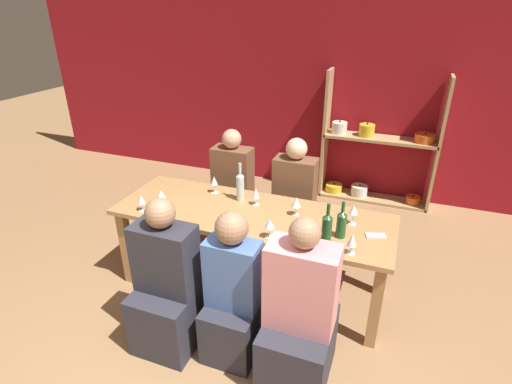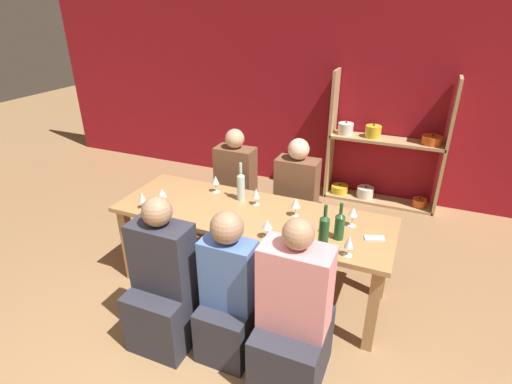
{
  "view_description": "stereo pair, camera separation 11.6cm",
  "coord_description": "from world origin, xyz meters",
  "px_view_note": "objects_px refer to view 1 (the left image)",
  "views": [
    {
      "loc": [
        0.96,
        -1.33,
        2.39
      ],
      "look_at": [
        -0.12,
        1.51,
        0.92
      ],
      "focal_mm": 28.0,
      "sensor_mm": 36.0,
      "label": 1
    },
    {
      "loc": [
        1.07,
        -1.29,
        2.39
      ],
      "look_at": [
        -0.12,
        1.51,
        0.92
      ],
      "focal_mm": 28.0,
      "sensor_mm": 36.0,
      "label": 2
    }
  ],
  "objects_px": {
    "wine_glass_white_a": "(256,194)",
    "wine_glass_white_c": "(270,224)",
    "wine_glass_white_b": "(296,203)",
    "wine_glass_red_c": "(354,211)",
    "person_far_a": "(233,200)",
    "person_near_a": "(170,292)",
    "wine_glass_red_a": "(141,200)",
    "wine_glass_red_b": "(352,240)",
    "person_near_c": "(234,302)",
    "person_far_b": "(294,213)",
    "cell_phone": "(376,236)",
    "dining_table": "(252,223)",
    "wine_glass_empty_a": "(161,195)",
    "wine_bottle_amber": "(341,223)",
    "wine_glass_red_d": "(214,181)",
    "person_near_b": "(299,324)",
    "wine_bottle_dark": "(240,186)",
    "wine_bottle_green": "(327,229)",
    "shelf_unit": "(375,156)"
  },
  "relations": [
    {
      "from": "wine_glass_red_a",
      "to": "person_near_a",
      "type": "relative_size",
      "value": 0.12
    },
    {
      "from": "wine_glass_white_a",
      "to": "person_far_b",
      "type": "bearing_deg",
      "value": 69.57
    },
    {
      "from": "wine_glass_red_d",
      "to": "wine_bottle_amber",
      "type": "bearing_deg",
      "value": -16.07
    },
    {
      "from": "wine_glass_red_c",
      "to": "wine_glass_white_a",
      "type": "bearing_deg",
      "value": 177.25
    },
    {
      "from": "person_near_a",
      "to": "person_far_a",
      "type": "relative_size",
      "value": 0.98
    },
    {
      "from": "wine_glass_red_a",
      "to": "wine_glass_white_c",
      "type": "distance_m",
      "value": 1.15
    },
    {
      "from": "wine_glass_white_c",
      "to": "dining_table",
      "type": "bearing_deg",
      "value": 130.36
    },
    {
      "from": "wine_glass_red_b",
      "to": "wine_glass_red_c",
      "type": "bearing_deg",
      "value": 97.07
    },
    {
      "from": "person_near_c",
      "to": "shelf_unit",
      "type": "bearing_deg",
      "value": 77.37
    },
    {
      "from": "wine_glass_white_c",
      "to": "wine_glass_white_b",
      "type": "bearing_deg",
      "value": 77.6
    },
    {
      "from": "person_near_c",
      "to": "person_far_b",
      "type": "bearing_deg",
      "value": 88.54
    },
    {
      "from": "wine_glass_white_b",
      "to": "wine_glass_red_c",
      "type": "relative_size",
      "value": 0.98
    },
    {
      "from": "wine_glass_white_a",
      "to": "wine_glass_white_c",
      "type": "distance_m",
      "value": 0.55
    },
    {
      "from": "wine_bottle_green",
      "to": "wine_glass_red_a",
      "type": "relative_size",
      "value": 2.3
    },
    {
      "from": "wine_bottle_amber",
      "to": "wine_glass_white_a",
      "type": "relative_size",
      "value": 1.87
    },
    {
      "from": "wine_bottle_dark",
      "to": "person_far_b",
      "type": "height_order",
      "value": "person_far_b"
    },
    {
      "from": "wine_glass_red_a",
      "to": "wine_glass_white_a",
      "type": "bearing_deg",
      "value": 27.29
    },
    {
      "from": "dining_table",
      "to": "person_far_b",
      "type": "bearing_deg",
      "value": 75.48
    },
    {
      "from": "dining_table",
      "to": "wine_glass_red_c",
      "type": "distance_m",
      "value": 0.85
    },
    {
      "from": "wine_glass_white_a",
      "to": "dining_table",
      "type": "bearing_deg",
      "value": -82.0
    },
    {
      "from": "wine_bottle_green",
      "to": "wine_glass_white_a",
      "type": "bearing_deg",
      "value": 148.96
    },
    {
      "from": "person_near_a",
      "to": "wine_glass_empty_a",
      "type": "bearing_deg",
      "value": 124.09
    },
    {
      "from": "wine_glass_white_c",
      "to": "person_far_b",
      "type": "height_order",
      "value": "person_far_b"
    },
    {
      "from": "wine_glass_white_c",
      "to": "person_near_a",
      "type": "relative_size",
      "value": 0.13
    },
    {
      "from": "wine_glass_red_c",
      "to": "wine_bottle_amber",
      "type": "bearing_deg",
      "value": -104.21
    },
    {
      "from": "wine_bottle_amber",
      "to": "shelf_unit",
      "type": "bearing_deg",
      "value": 88.99
    },
    {
      "from": "person_near_a",
      "to": "person_far_b",
      "type": "relative_size",
      "value": 0.98
    },
    {
      "from": "wine_glass_red_c",
      "to": "cell_phone",
      "type": "relative_size",
      "value": 1.01
    },
    {
      "from": "wine_glass_white_b",
      "to": "person_far_b",
      "type": "relative_size",
      "value": 0.13
    },
    {
      "from": "person_far_a",
      "to": "person_near_b",
      "type": "bearing_deg",
      "value": 126.97
    },
    {
      "from": "shelf_unit",
      "to": "wine_glass_red_d",
      "type": "distance_m",
      "value": 2.37
    },
    {
      "from": "wine_glass_empty_a",
      "to": "wine_glass_white_c",
      "type": "height_order",
      "value": "wine_glass_empty_a"
    },
    {
      "from": "wine_glass_red_a",
      "to": "wine_glass_red_c",
      "type": "xyz_separation_m",
      "value": [
        1.7,
        0.4,
        0.02
      ]
    },
    {
      "from": "wine_bottle_amber",
      "to": "wine_glass_red_a",
      "type": "xyz_separation_m",
      "value": [
        -1.64,
        -0.18,
        -0.01
      ]
    },
    {
      "from": "wine_bottle_amber",
      "to": "wine_glass_red_d",
      "type": "height_order",
      "value": "wine_bottle_amber"
    },
    {
      "from": "dining_table",
      "to": "wine_glass_white_a",
      "type": "xyz_separation_m",
      "value": [
        -0.02,
        0.15,
        0.2
      ]
    },
    {
      "from": "wine_bottle_amber",
      "to": "cell_phone",
      "type": "xyz_separation_m",
      "value": [
        0.25,
        0.1,
        -0.11
      ]
    },
    {
      "from": "wine_bottle_green",
      "to": "wine_glass_white_b",
      "type": "height_order",
      "value": "wine_bottle_green"
    },
    {
      "from": "wine_glass_red_c",
      "to": "person_far_a",
      "type": "distance_m",
      "value": 1.53
    },
    {
      "from": "wine_glass_red_a",
      "to": "wine_bottle_dark",
      "type": "bearing_deg",
      "value": 34.54
    },
    {
      "from": "wine_glass_red_a",
      "to": "wine_glass_red_b",
      "type": "bearing_deg",
      "value": -0.48
    },
    {
      "from": "wine_glass_white_c",
      "to": "person_near_b",
      "type": "height_order",
      "value": "person_near_b"
    },
    {
      "from": "person_near_b",
      "to": "wine_glass_empty_a",
      "type": "bearing_deg",
      "value": 156.92
    },
    {
      "from": "dining_table",
      "to": "wine_glass_red_b",
      "type": "relative_size",
      "value": 14.41
    },
    {
      "from": "wine_glass_white_b",
      "to": "wine_glass_white_c",
      "type": "relative_size",
      "value": 1.04
    },
    {
      "from": "dining_table",
      "to": "wine_glass_white_a",
      "type": "relative_size",
      "value": 14.81
    },
    {
      "from": "wine_glass_red_d",
      "to": "person_near_c",
      "type": "xyz_separation_m",
      "value": [
        0.61,
        -0.97,
        -0.45
      ]
    },
    {
      "from": "person_near_c",
      "to": "wine_glass_red_b",
      "type": "bearing_deg",
      "value": 29.82
    },
    {
      "from": "wine_glass_red_c",
      "to": "person_far_a",
      "type": "bearing_deg",
      "value": 154.55
    },
    {
      "from": "person_far_b",
      "to": "wine_bottle_green",
      "type": "bearing_deg",
      "value": 117.54
    }
  ]
}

